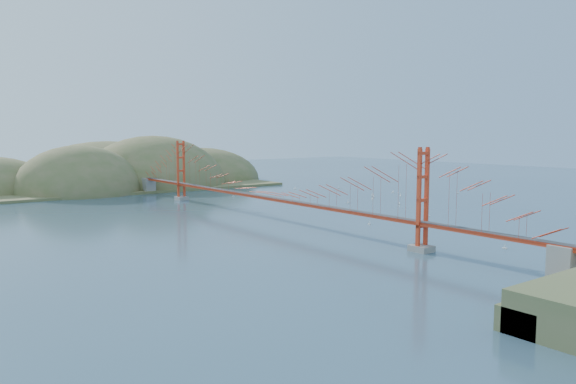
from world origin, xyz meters
TOP-DOWN VIEW (x-y plane):
  - ground at (0.00, 0.00)m, footprint 320.00×320.00m
  - bridge at (0.00, 0.18)m, footprint 2.20×94.40m
  - far_headlands at (2.21, 68.52)m, footprint 84.00×58.00m
  - sailboat_15 at (40.44, 28.68)m, footprint 0.67×0.67m
  - sailboat_1 at (23.22, 7.01)m, footprint 0.59×0.64m
  - sailboat_8 at (35.36, 12.54)m, footprint 0.65×0.62m
  - sailboat_10 at (8.88, -34.76)m, footprint 0.47×0.57m
  - sailboat_4 at (40.30, 9.16)m, footprint 0.60×0.60m
  - sailboat_16 at (13.75, 9.03)m, footprint 0.69×0.69m
  - sailboat_14 at (31.15, 8.39)m, footprint 0.50×0.52m
  - sailboat_11 at (53.66, 4.70)m, footprint 0.60×0.60m
  - sailboat_7 at (30.87, 33.41)m, footprint 0.66×0.64m
  - sailboat_3 at (14.19, 24.26)m, footprint 0.53×0.53m
  - sailboat_2 at (29.20, -0.51)m, footprint 0.52×0.52m
  - sailboat_17 at (33.90, 10.74)m, footprint 0.54×0.48m
  - sailboat_0 at (8.59, -13.27)m, footprint 0.43×0.54m
  - sailboat_6 at (21.90, -13.11)m, footprint 0.66×0.66m
  - sailboat_12 at (11.43, 29.18)m, footprint 0.54×0.54m
  - sailboat_extra_0 at (14.60, -19.39)m, footprint 0.45×0.51m
  - sailboat_extra_1 at (43.50, 14.25)m, footprint 0.55×0.55m

SIDE VIEW (x-z plane):
  - ground at x=0.00m, z-range 0.00..0.00m
  - far_headlands at x=2.21m, z-range -12.50..12.50m
  - sailboat_2 at x=29.20m, z-range -0.15..0.41m
  - sailboat_3 at x=14.19m, z-range -0.15..0.43m
  - sailboat_extra_0 at x=14.60m, z-range -0.15..0.43m
  - sailboat_12 at x=11.43m, z-range -0.15..0.43m
  - sailboat_14 at x=31.15m, z-range -0.15..0.43m
  - sailboat_extra_1 at x=43.50m, z-range -0.16..0.45m
  - sailboat_17 at x=33.90m, z-range -0.17..0.45m
  - sailboat_11 at x=53.66m, z-range -0.17..0.46m
  - sailboat_0 at x=8.59m, z-range -0.17..0.46m
  - sailboat_10 at x=8.88m, z-range -0.18..0.48m
  - sailboat_4 at x=40.30m, z-range -0.19..0.49m
  - sailboat_6 at x=21.90m, z-range -0.20..0.51m
  - sailboat_1 at x=23.22m, z-range -0.20..0.51m
  - sailboat_15 at x=40.44m, z-range -0.20..0.52m
  - sailboat_16 at x=13.75m, z-range -0.21..0.52m
  - sailboat_8 at x=35.36m, z-range -0.21..0.52m
  - sailboat_7 at x=30.87m, z-range -0.21..0.53m
  - bridge at x=0.00m, z-range 1.01..13.01m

